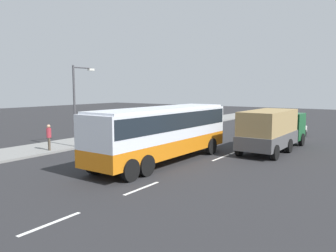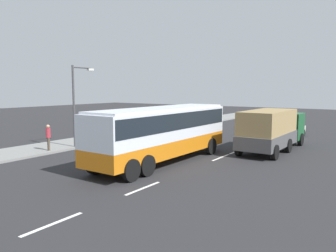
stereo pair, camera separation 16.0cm
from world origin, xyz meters
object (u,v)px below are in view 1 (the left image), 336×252
(coach_bus, at_px, (162,128))
(pedestrian_near_curb, at_px, (49,135))
(street_lamp, at_px, (77,99))
(cargo_truck, at_px, (273,128))
(car_white_minivan, at_px, (290,129))

(coach_bus, xyz_separation_m, pedestrian_near_curb, (-1.86, 8.28, -0.86))
(pedestrian_near_curb, relative_size, street_lamp, 0.30)
(pedestrian_near_curb, xyz_separation_m, street_lamp, (2.30, -0.29, 2.45))
(coach_bus, distance_m, cargo_truck, 8.65)
(cargo_truck, bearing_deg, street_lamp, 120.80)
(car_white_minivan, height_order, pedestrian_near_curb, pedestrian_near_curb)
(coach_bus, xyz_separation_m, street_lamp, (0.44, 7.98, 1.60))
(coach_bus, distance_m, pedestrian_near_curb, 8.52)
(car_white_minivan, height_order, street_lamp, street_lamp)
(pedestrian_near_curb, distance_m, street_lamp, 3.38)
(cargo_truck, height_order, street_lamp, street_lamp)
(coach_bus, bearing_deg, cargo_truck, -28.64)
(pedestrian_near_curb, bearing_deg, car_white_minivan, 166.69)
(street_lamp, bearing_deg, coach_bus, -93.17)
(street_lamp, bearing_deg, cargo_truck, -60.01)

